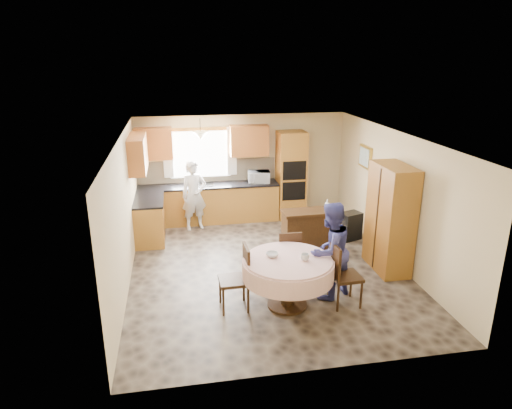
{
  "coord_description": "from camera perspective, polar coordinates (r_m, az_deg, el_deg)",
  "views": [
    {
      "loc": [
        -1.58,
        -7.67,
        3.87
      ],
      "look_at": [
        -0.14,
        0.3,
        1.17
      ],
      "focal_mm": 32.0,
      "sensor_mm": 36.0,
      "label": 1
    }
  ],
  "objects": [
    {
      "name": "space_heater",
      "position": [
        10.11,
        11.71,
        -2.64
      ],
      "size": [
        0.52,
        0.44,
        0.6
      ],
      "primitive_type": "cube",
      "rotation": [
        0.0,
        0.0,
        0.35
      ],
      "color": "black",
      "rests_on": "floor"
    },
    {
      "name": "wall_left",
      "position": [
        8.15,
        -16.14,
        -1.06
      ],
      "size": [
        0.02,
        6.0,
        2.5
      ],
      "primitive_type": "cube",
      "color": "#CFB784",
      "rests_on": "floor"
    },
    {
      "name": "framed_picture",
      "position": [
        10.19,
        13.49,
        5.8
      ],
      "size": [
        0.06,
        0.59,
        0.48
      ],
      "color": "gold",
      "rests_on": "wall_right"
    },
    {
      "name": "wall_right",
      "position": [
        9.07,
        17.01,
        0.83
      ],
      "size": [
        0.02,
        6.0,
        2.5
      ],
      "primitive_type": "cube",
      "color": "#CFB784",
      "rests_on": "floor"
    },
    {
      "name": "base_cab_back",
      "position": [
        10.94,
        -5.89,
        0.07
      ],
      "size": [
        3.3,
        0.6,
        0.88
      ],
      "primitive_type": "cube",
      "color": "#C08733",
      "rests_on": "floor"
    },
    {
      "name": "wall_cab_left",
      "position": [
        10.69,
        -12.69,
        7.43
      ],
      "size": [
        0.85,
        0.33,
        0.72
      ],
      "primitive_type": "cube",
      "color": "#CC7833",
      "rests_on": "wall_back"
    },
    {
      "name": "backsplash",
      "position": [
        11.02,
        -6.14,
        4.2
      ],
      "size": [
        3.3,
        0.02,
        0.55
      ],
      "primitive_type": "cube",
      "color": "tan",
      "rests_on": "wall_back"
    },
    {
      "name": "sideboard",
      "position": [
        9.29,
        6.85,
        -3.51
      ],
      "size": [
        1.18,
        0.52,
        0.83
      ],
      "primitive_type": "cube",
      "rotation": [
        0.0,
        0.0,
        0.03
      ],
      "color": "#3E2711",
      "rests_on": "floor"
    },
    {
      "name": "oven_lower",
      "position": [
        10.86,
        4.76,
        1.68
      ],
      "size": [
        0.56,
        0.01,
        0.45
      ],
      "primitive_type": "cube",
      "color": "black",
      "rests_on": "oven_tower"
    },
    {
      "name": "oven_tower",
      "position": [
        11.07,
        4.39,
        3.68
      ],
      "size": [
        0.66,
        0.62,
        2.12
      ],
      "primitive_type": "cube",
      "color": "#C08733",
      "rests_on": "floor"
    },
    {
      "name": "dining_table",
      "position": [
        7.23,
        4.01,
        -8.11
      ],
      "size": [
        1.44,
        1.44,
        0.82
      ],
      "color": "#3E2711",
      "rests_on": "floor"
    },
    {
      "name": "wall_back",
      "position": [
        11.1,
        -1.77,
        4.77
      ],
      "size": [
        5.0,
        0.02,
        2.5
      ],
      "primitive_type": "cube",
      "color": "#CFB784",
      "rests_on": "floor"
    },
    {
      "name": "bottle_sideboard",
      "position": [
        9.2,
        8.85,
        -0.18
      ],
      "size": [
        0.13,
        0.13,
        0.27
      ],
      "primitive_type": "imported",
      "rotation": [
        0.0,
        0.0,
        -0.36
      ],
      "color": "silver",
      "rests_on": "sideboard"
    },
    {
      "name": "curtain_right",
      "position": [
        10.91,
        -3.04,
        6.67
      ],
      "size": [
        0.22,
        0.02,
        1.15
      ],
      "primitive_type": "cube",
      "color": "white",
      "rests_on": "wall_back"
    },
    {
      "name": "ceiling",
      "position": [
        7.95,
        1.41,
        8.51
      ],
      "size": [
        5.0,
        6.0,
        0.01
      ],
      "primitive_type": "cube",
      "color": "white",
      "rests_on": "wall_back"
    },
    {
      "name": "wall_cab_side",
      "position": [
        9.7,
        -14.57,
        6.19
      ],
      "size": [
        0.33,
        1.2,
        0.72
      ],
      "primitive_type": "cube",
      "color": "#CC7833",
      "rests_on": "wall_left"
    },
    {
      "name": "wall_cab_right",
      "position": [
        10.82,
        -0.88,
        8.0
      ],
      "size": [
        0.9,
        0.33,
        0.72
      ],
      "primitive_type": "cube",
      "color": "#CC7833",
      "rests_on": "wall_back"
    },
    {
      "name": "person_sink",
      "position": [
        10.44,
        -7.75,
        1.14
      ],
      "size": [
        0.66,
        0.52,
        1.59
      ],
      "primitive_type": "imported",
      "rotation": [
        0.0,
        0.0,
        0.25
      ],
      "color": "silver",
      "rests_on": "floor"
    },
    {
      "name": "counter_left",
      "position": [
        9.94,
        -13.33,
        0.54
      ],
      "size": [
        0.64,
        1.2,
        0.04
      ],
      "primitive_type": "cube",
      "color": "black",
      "rests_on": "base_cab_left"
    },
    {
      "name": "microwave",
      "position": [
        10.87,
        0.35,
        3.46
      ],
      "size": [
        0.54,
        0.4,
        0.28
      ],
      "primitive_type": "imported",
      "rotation": [
        0.0,
        0.0,
        -0.1
      ],
      "color": "silver",
      "rests_on": "counter_back"
    },
    {
      "name": "chair_back",
      "position": [
        8.03,
        4.09,
        -6.15
      ],
      "size": [
        0.43,
        0.43,
        0.97
      ],
      "rotation": [
        0.0,
        0.0,
        3.11
      ],
      "color": "#3E2711",
      "rests_on": "floor"
    },
    {
      "name": "curtain_left",
      "position": [
        10.83,
        -10.98,
        6.27
      ],
      "size": [
        0.22,
        0.02,
        1.15
      ],
      "primitive_type": "cube",
      "color": "white",
      "rests_on": "wall_back"
    },
    {
      "name": "chair_right",
      "position": [
        7.41,
        10.57,
        -8.27
      ],
      "size": [
        0.47,
        0.47,
        1.05
      ],
      "rotation": [
        0.0,
        0.0,
        1.61
      ],
      "color": "#3E2711",
      "rests_on": "floor"
    },
    {
      "name": "cupboard",
      "position": [
        8.68,
        16.43,
        -1.69
      ],
      "size": [
        0.52,
        1.04,
        1.99
      ],
      "primitive_type": "cube",
      "color": "#C08733",
      "rests_on": "floor"
    },
    {
      "name": "wall_front",
      "position": [
        5.58,
        7.6,
        -9.73
      ],
      "size": [
        5.0,
        0.02,
        2.5
      ],
      "primitive_type": "cube",
      "color": "#CFB784",
      "rests_on": "floor"
    },
    {
      "name": "chair_left",
      "position": [
        7.2,
        -2.14,
        -8.76
      ],
      "size": [
        0.46,
        0.46,
        1.05
      ],
      "rotation": [
        0.0,
        0.0,
        -1.54
      ],
      "color": "#3E2711",
      "rests_on": "floor"
    },
    {
      "name": "counter_back",
      "position": [
        10.81,
        -5.97,
        2.39
      ],
      "size": [
        3.3,
        0.64,
        0.04
      ],
      "primitive_type": "cube",
      "color": "black",
      "rests_on": "base_cab_back"
    },
    {
      "name": "cup_table",
      "position": [
        7.12,
        6.14,
        -6.56
      ],
      "size": [
        0.15,
        0.15,
        0.11
      ],
      "primitive_type": "imported",
      "rotation": [
        0.0,
        0.0,
        0.12
      ],
      "color": "#B2B2B2",
      "rests_on": "dining_table"
    },
    {
      "name": "floor",
      "position": [
        8.73,
        1.28,
        -7.87
      ],
      "size": [
        5.0,
        6.0,
        0.01
      ],
      "primitive_type": "cube",
      "color": "#6A5C4A",
      "rests_on": "ground"
    },
    {
      "name": "base_cab_left",
      "position": [
        10.09,
        -13.14,
        -1.94
      ],
      "size": [
        0.6,
        1.2,
        0.88
      ],
      "primitive_type": "cube",
      "color": "#C08733",
      "rests_on": "floor"
    },
    {
      "name": "oven_upper",
      "position": [
        10.73,
        4.83,
        4.24
      ],
      "size": [
        0.56,
        0.01,
        0.45
      ],
      "primitive_type": "cube",
      "color": "black",
      "rests_on": "oven_tower"
    },
    {
      "name": "bowl_sideboard",
      "position": [
        9.04,
        4.66,
        -1.08
      ],
      "size": [
        0.22,
        0.22,
        0.05
      ],
      "primitive_type": "imported",
      "rotation": [
        0.0,
        0.0,
        0.14
      ],
      "color": "#B2B2B2",
      "rests_on": "sideboard"
    },
    {
      "name": "window",
      "position": [
        10.9,
        -7.0,
        6.28
      ],
      "size": [
        1.4,
        0.03,
        1.1
      ],
      "primitive_type": "cube",
      "color": "white",
      "rests_on": "wall_back"
    },
    {
      "name": "bowl_table",
      "position": [
        7.21,
        2.05,
        -6.3
      ],
      "size": [
        0.22,
        0.22,
        0.06
      ],
      "primitive_type": "imported",
      "rotation": [
        0.0,
        0.0,
        -0.08
      ],
      "color": "#B2B2B2",
      "rests_on": "dining_table"
    },
    {
      "name": "person_dining",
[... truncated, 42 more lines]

